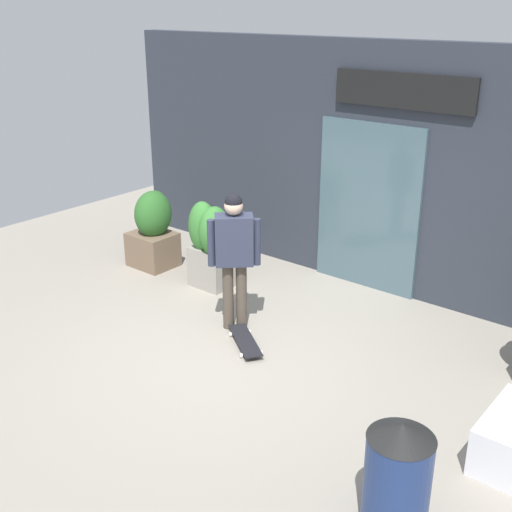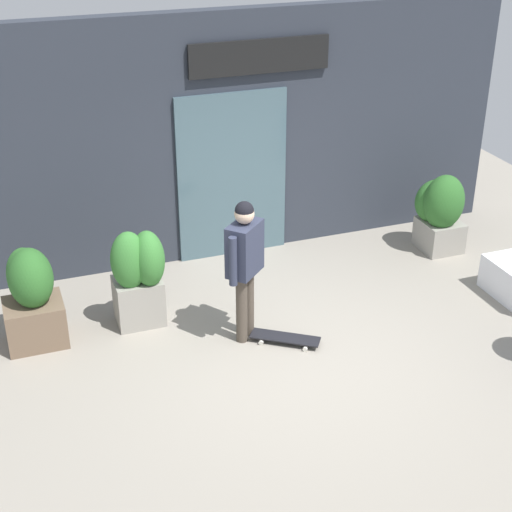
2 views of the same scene
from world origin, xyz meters
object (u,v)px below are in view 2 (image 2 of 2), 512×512
planter_box_left (139,276)px  planter_box_mid (31,294)px  skateboarder (245,257)px  planter_box_right (440,210)px  skateboard (285,338)px

planter_box_left → planter_box_mid: 1.20m
skateboarder → planter_box_right: bearing=67.3°
skateboarder → skateboard: 1.08m
skateboarder → planter_box_right: size_ratio=1.48×
planter_box_mid → skateboarder: bearing=-18.7°
planter_box_left → planter_box_right: 4.34m
skateboarder → planter_box_right: skateboarder is taller
skateboarder → planter_box_right: 3.51m
skateboard → planter_box_left: size_ratio=0.63×
skateboarder → planter_box_mid: skateboarder is taller
skateboard → planter_box_mid: (-2.63, 1.03, 0.54)m
skateboarder → planter_box_left: (-1.04, 0.70, -0.39)m
skateboard → planter_box_right: size_ratio=0.68×
skateboarder → planter_box_mid: 2.41m
planter_box_left → planter_box_right: (4.31, 0.51, -0.04)m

